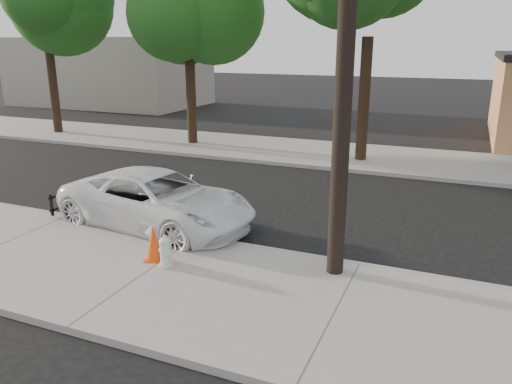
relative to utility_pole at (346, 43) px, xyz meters
The scene contains 11 objects.
ground 6.51m from the utility_pole, 143.13° to the left, with size 120.00×120.00×0.00m, color black.
near_sidewalk 6.07m from the utility_pole, 156.04° to the right, with size 90.00×4.40×0.15m, color gray.
far_sidewalk 12.64m from the utility_pole, 107.82° to the left, with size 90.00×5.00×0.15m, color gray.
curb_near 5.89m from the utility_pole, behind, with size 90.00×0.12×0.16m, color #9E9B93.
building_far 32.82m from the utility_pole, 136.11° to the left, with size 14.00×8.00×5.00m, color gray.
utility_pole is the anchor object (origin of this frame).
tree_a 20.43m from the utility_pole, 148.77° to the left, with size 4.65×4.50×9.00m.
tree_b 14.37m from the utility_pole, 131.18° to the left, with size 4.34×4.20×8.45m.
police_cruiser 6.50m from the utility_pole, 167.72° to the left, with size 2.47×5.36×1.49m, color white.
fire_hydrant 5.52m from the utility_pole, 161.22° to the right, with size 0.35×0.32×0.65m.
traffic_cone 5.70m from the utility_pole, 165.86° to the right, with size 0.51×0.51×0.78m.
Camera 1 is at (5.75, -12.01, 4.72)m, focal length 35.00 mm.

